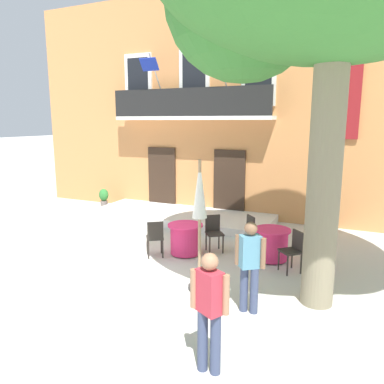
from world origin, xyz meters
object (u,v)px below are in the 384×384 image
object	(u,v)px
cafe_table_middle	(185,239)
pedestrian_mid_plaza	(209,306)
cafe_chair_near_tree_1	(293,248)
cafe_umbrella	(200,207)
cafe_chair_middle_1	(155,236)
pedestrian_near_entrance	(250,262)
cafe_chair_near_tree_0	(254,230)
ground_planter_left	(104,198)
cafe_table_near_tree	(272,244)
cafe_chair_middle_0	(214,231)

from	to	relation	value
cafe_table_middle	pedestrian_mid_plaza	world-z (taller)	pedestrian_mid_plaza
cafe_chair_near_tree_1	cafe_umbrella	size ratio (longest dim) A/B	0.36
pedestrian_mid_plaza	cafe_umbrella	bearing A→B (deg)	116.22
cafe_chair_middle_1	pedestrian_near_entrance	distance (m)	3.24
cafe_chair_near_tree_0	cafe_table_middle	world-z (taller)	cafe_chair_near_tree_0
cafe_chair_near_tree_1	cafe_chair_middle_1	size ratio (longest dim) A/B	1.00
pedestrian_near_entrance	ground_planter_left	bearing A→B (deg)	143.54
cafe_table_near_tree	cafe_umbrella	distance (m)	2.66
cafe_chair_near_tree_1	pedestrian_mid_plaza	bearing A→B (deg)	-96.55
cafe_table_middle	pedestrian_mid_plaza	bearing A→B (deg)	-60.60
ground_planter_left	pedestrian_mid_plaza	xyz separation A→B (m)	(7.02, -6.95, 0.50)
cafe_table_middle	cafe_chair_middle_0	size ratio (longest dim) A/B	0.95
cafe_table_middle	cafe_chair_middle_1	xyz separation A→B (m)	(-0.57, -0.49, 0.14)
cafe_chair_near_tree_1	pedestrian_near_entrance	distance (m)	2.17
cafe_chair_middle_0	pedestrian_near_entrance	xyz separation A→B (m)	(1.66, -2.63, 0.37)
cafe_umbrella	cafe_chair_middle_1	bearing A→B (deg)	144.89
cafe_chair_near_tree_0	ground_planter_left	distance (m)	6.67
cafe_chair_near_tree_1	pedestrian_mid_plaza	size ratio (longest dim) A/B	0.56
cafe_chair_middle_0	pedestrian_mid_plaza	bearing A→B (deg)	-69.65
cafe_chair_middle_0	pedestrian_mid_plaza	world-z (taller)	pedestrian_mid_plaza
cafe_table_near_tree	pedestrian_near_entrance	bearing A→B (deg)	-86.05
pedestrian_mid_plaza	cafe_chair_near_tree_0	bearing A→B (deg)	98.25
pedestrian_mid_plaza	cafe_chair_middle_1	bearing A→B (deg)	129.24
cafe_table_middle	ground_planter_left	world-z (taller)	cafe_table_middle
cafe_chair_near_tree_0	cafe_table_middle	distance (m)	1.77
cafe_chair_middle_0	ground_planter_left	size ratio (longest dim) A/B	1.20
cafe_table_near_tree	cafe_chair_middle_1	world-z (taller)	cafe_chair_middle_1
cafe_table_near_tree	pedestrian_mid_plaza	world-z (taller)	pedestrian_mid_plaza
cafe_table_middle	cafe_chair_middle_1	world-z (taller)	cafe_chair_middle_1
cafe_chair_near_tree_1	ground_planter_left	size ratio (longest dim) A/B	1.20
pedestrian_mid_plaza	cafe_table_middle	bearing A→B (deg)	119.40
cafe_table_near_tree	pedestrian_mid_plaza	distance (m)	4.36
cafe_chair_near_tree_0	cafe_chair_middle_0	world-z (taller)	same
cafe_chair_middle_1	pedestrian_mid_plaza	distance (m)	4.34
ground_planter_left	cafe_chair_near_tree_0	bearing A→B (deg)	-18.63
cafe_table_middle	ground_planter_left	bearing A→B (deg)	147.35
cafe_chair_near_tree_1	cafe_chair_middle_0	bearing A→B (deg)	165.62
cafe_chair_near_tree_1	cafe_table_middle	world-z (taller)	cafe_chair_near_tree_1
cafe_umbrella	cafe_chair_near_tree_1	bearing A→B (deg)	47.47
cafe_table_middle	cafe_umbrella	bearing A→B (deg)	-56.70
cafe_chair_middle_1	cafe_umbrella	world-z (taller)	cafe_umbrella
cafe_chair_middle_0	cafe_umbrella	bearing A→B (deg)	-76.00
cafe_table_near_tree	ground_planter_left	bearing A→B (deg)	159.10
cafe_chair_near_tree_0	pedestrian_mid_plaza	size ratio (longest dim) A/B	0.56
cafe_table_middle	cafe_chair_middle_1	distance (m)	0.77
cafe_table_middle	cafe_chair_near_tree_0	bearing A→B (deg)	33.76
cafe_chair_middle_1	pedestrian_near_entrance	xyz separation A→B (m)	(2.78, -1.62, 0.37)
cafe_umbrella	pedestrian_mid_plaza	xyz separation A→B (m)	(1.07, -2.18, -0.74)
cafe_chair_near_tree_0	ground_planter_left	xyz separation A→B (m)	(-6.32, 2.13, -0.11)
cafe_chair_middle_0	ground_planter_left	xyz separation A→B (m)	(-5.40, 2.59, -0.11)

